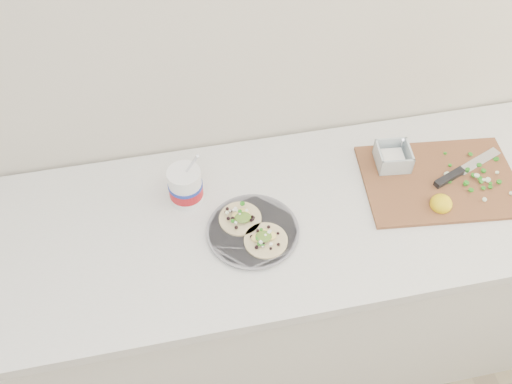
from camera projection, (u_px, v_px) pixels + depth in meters
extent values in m
cube|color=beige|center=(181.00, 50.00, 1.55)|extent=(3.50, 0.05, 2.60)
cube|color=white|center=(216.00, 302.00, 2.03)|extent=(2.40, 0.62, 0.86)
cube|color=silver|center=(208.00, 232.00, 1.68)|extent=(2.44, 0.66, 0.04)
cylinder|color=slate|center=(253.00, 231.00, 1.64)|extent=(0.25, 0.25, 0.01)
cylinder|color=slate|center=(253.00, 230.00, 1.64)|extent=(0.27, 0.27, 0.00)
cylinder|color=white|center=(185.00, 186.00, 1.68)|extent=(0.10, 0.10, 0.12)
cylinder|color=#AE131A|center=(186.00, 189.00, 1.69)|extent=(0.10, 0.10, 0.04)
cylinder|color=#192D99|center=(185.00, 185.00, 1.68)|extent=(0.10, 0.10, 0.01)
cube|color=brown|center=(440.00, 181.00, 1.77)|extent=(0.51, 0.38, 0.01)
cube|color=white|center=(393.00, 159.00, 1.79)|extent=(0.07, 0.07, 0.03)
ellipsoid|color=yellow|center=(442.00, 202.00, 1.68)|extent=(0.07, 0.07, 0.06)
cube|color=silver|center=(478.00, 161.00, 1.81)|extent=(0.17, 0.10, 0.00)
cube|color=black|center=(449.00, 177.00, 1.76)|extent=(0.11, 0.06, 0.02)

